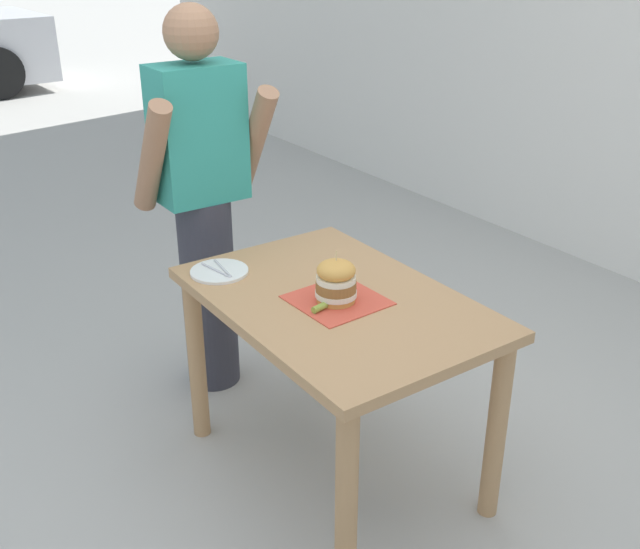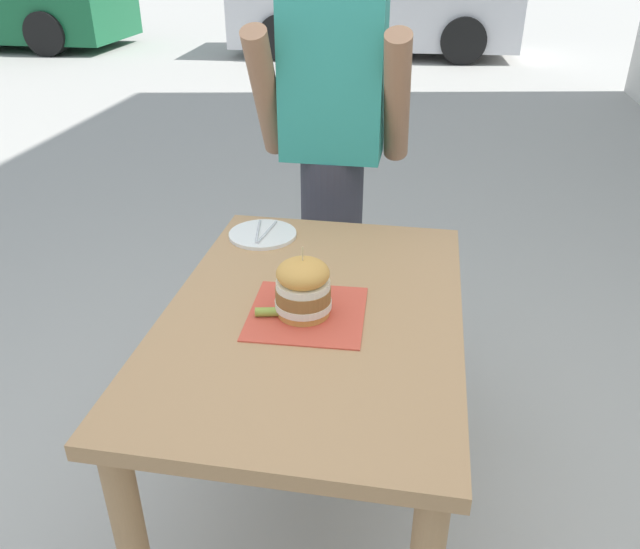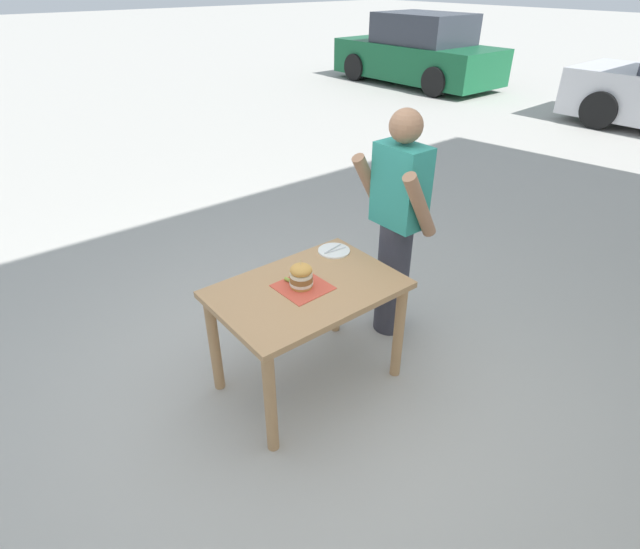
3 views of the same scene
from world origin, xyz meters
name	(u,v)px [view 3 (image 3 of 3)]	position (x,y,z in m)	size (l,w,h in m)	color
ground_plane	(309,379)	(0.00, 0.00, 0.00)	(80.00, 80.00, 0.00)	#ADAAA3
patio_table	(308,304)	(0.00, 0.00, 0.63)	(0.77, 1.14, 0.76)	tan
serving_paper	(303,287)	(-0.01, -0.02, 0.76)	(0.30, 0.30, 0.00)	#D64C38
sandwich	(301,276)	(-0.02, -0.03, 0.84)	(0.15, 0.15, 0.19)	gold
pickle_spear	(291,281)	(-0.09, -0.05, 0.78)	(0.02, 0.02, 0.10)	#8EA83D
side_plate_with_forks	(334,251)	(-0.24, 0.42, 0.77)	(0.22, 0.22, 0.02)	white
diner_across_table	(397,226)	(-0.08, 0.86, 0.88)	(0.55, 0.35, 1.69)	#33333D
parked_car_near_curb	(418,53)	(-6.76, 8.54, 0.72)	(4.22, 1.88, 1.60)	#145933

